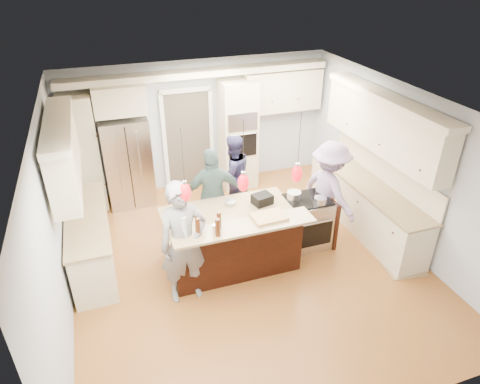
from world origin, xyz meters
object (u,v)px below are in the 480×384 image
object	(u,v)px
person_bar_end	(184,244)
island_range	(307,222)
kitchen_island	(231,238)
refrigerator	(128,162)
person_far_left	(233,175)

from	to	relation	value
person_bar_end	island_range	bearing A→B (deg)	10.57
kitchen_island	island_range	world-z (taller)	kitchen_island
refrigerator	island_range	bearing A→B (deg)	-42.59
kitchen_island	island_range	xyz separation A→B (m)	(1.41, 0.08, -0.03)
kitchen_island	island_range	distance (m)	1.41
island_range	refrigerator	bearing A→B (deg)	137.41
person_bar_end	kitchen_island	bearing A→B (deg)	26.87
island_range	person_far_left	world-z (taller)	person_far_left
refrigerator	person_bar_end	xyz separation A→B (m)	(0.44, -3.09, 0.05)
island_range	person_bar_end	distance (m)	2.40
kitchen_island	island_range	size ratio (longest dim) A/B	2.28
refrigerator	kitchen_island	world-z (taller)	refrigerator
refrigerator	person_far_left	bearing A→B (deg)	-29.56
person_far_left	island_range	bearing A→B (deg)	107.60
kitchen_island	person_bar_end	distance (m)	1.11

